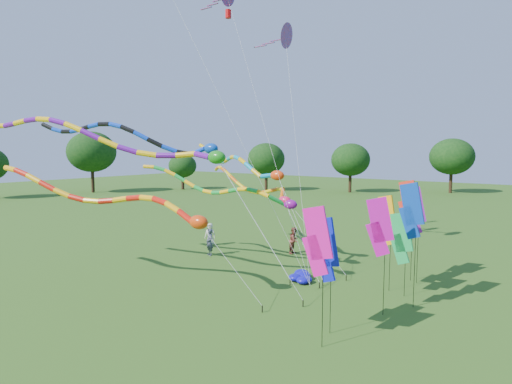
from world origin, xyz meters
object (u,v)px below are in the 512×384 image
Objects in this scene: tube_kite_red at (122,201)px; person_c at (294,240)px; tube_kite_orange at (256,187)px; blue_nylon_heap at (298,276)px; person_b at (210,242)px; person_a at (210,234)px.

person_c is (2.96, 11.05, -3.47)m from tube_kite_red.
tube_kite_orange is at bearing 65.43° from tube_kite_red.
tube_kite_red is at bearing -133.87° from blue_nylon_heap.
blue_nylon_heap is 0.85× the size of person_b.
tube_kite_red is 11.95m from person_c.
blue_nylon_heap is (6.09, 6.33, -4.12)m from tube_kite_red.
person_c reaches higher than person_a.
person_a is (-4.87, 1.08, -3.73)m from tube_kite_orange.
person_c is at bearing -6.27° from person_a.
tube_kite_orange is at bearing 154.55° from blue_nylon_heap.
tube_kite_orange reaches higher than person_c.
blue_nylon_heap is at bearing -1.21° from tube_kite_orange.
person_c is (1.15, 2.68, -3.66)m from tube_kite_orange.
blue_nylon_heap is at bearing 13.03° from person_b.
blue_nylon_heap is 0.92× the size of person_a.
tube_kite_red reaches higher than person_c.
tube_kite_orange is (1.81, 8.37, 0.20)m from tube_kite_red.
person_c is (-3.13, 4.71, 0.65)m from blue_nylon_heap.
tube_kite_red is 9.58× the size of blue_nylon_heap.
blue_nylon_heap is at bearing 33.74° from tube_kite_red.
tube_kite_orange is at bearing 149.50° from person_c.
person_b is at bearing 172.14° from blue_nylon_heap.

